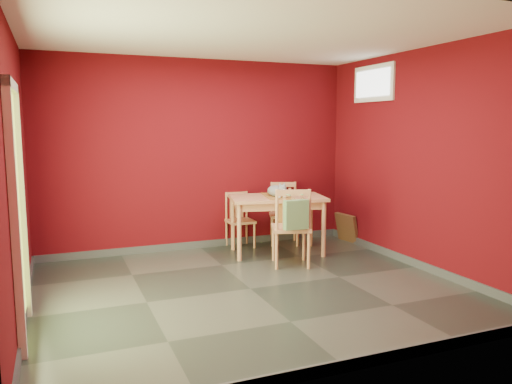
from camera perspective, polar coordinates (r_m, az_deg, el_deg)
name	(u,v)px	position (r m, az deg, el deg)	size (l,w,h in m)	color
ground	(250,289)	(5.55, -0.65, -10.99)	(4.50, 4.50, 0.00)	#2D342D
room_shell	(250,284)	(5.54, -0.65, -10.50)	(4.50, 4.50, 4.50)	#57090F
doorway	(16,205)	(4.56, -25.71, -1.32)	(0.06, 1.01, 2.13)	#B7D838
window	(373,83)	(7.24, 13.26, 12.00)	(0.05, 0.90, 0.50)	white
outlet_plate	(299,220)	(7.88, 4.90, -3.18)	(0.08, 0.01, 0.12)	silver
dining_table	(277,203)	(6.90, 2.43, -1.32)	(1.41, 1.00, 0.80)	tan
table_runner	(281,201)	(6.79, 2.85, -1.08)	(0.47, 0.77, 0.36)	#965F26
chair_far_left	(239,219)	(7.33, -1.91, -3.11)	(0.37, 0.37, 0.80)	tan
chair_far_right	(284,212)	(7.55, 3.19, -2.34)	(0.55, 0.55, 0.92)	tan
chair_near	(291,226)	(6.31, 4.06, -3.93)	(0.59, 0.59, 1.00)	tan
tote_bag	(296,215)	(6.06, 4.59, -2.58)	(0.30, 0.18, 0.43)	#678C5A
cat	(276,189)	(6.83, 2.35, 0.37)	(0.23, 0.44, 0.22)	slate
picture_frame	(347,228)	(7.78, 10.32, -4.04)	(0.20, 0.45, 0.43)	brown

